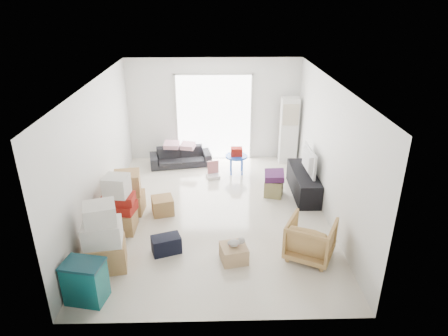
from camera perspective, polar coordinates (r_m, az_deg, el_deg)
room_shell at (r=7.76m, az=-1.41°, el=2.32°), size 4.98×6.48×3.18m
sliding_door at (r=10.62m, az=-1.46°, el=7.70°), size 2.10×0.04×2.33m
ac_tower at (r=10.60m, az=9.22°, el=5.27°), size 0.45×0.30×1.75m
tv_console at (r=9.15m, az=11.27°, el=-2.08°), size 0.48×1.60×0.53m
television at (r=9.02m, az=11.44°, el=-0.19°), size 0.57×0.97×0.13m
sofa at (r=10.51m, az=-6.24°, el=2.00°), size 1.64×0.73×0.62m
pillow_left at (r=10.44m, az=-7.55°, el=3.94°), size 0.38×0.31×0.11m
pillow_right at (r=10.34m, az=-5.22°, el=3.88°), size 0.44×0.39×0.13m
armchair at (r=7.03m, az=12.28°, el=-9.64°), size 0.99×0.97×0.77m
storage_bins at (r=6.38m, az=-19.21°, el=-15.06°), size 0.65×0.52×0.67m
box_stack_a at (r=6.82m, az=-16.82°, el=-9.84°), size 0.74×0.65×1.19m
box_stack_b at (r=7.78m, az=-14.77°, el=-5.45°), size 0.68×0.57×1.14m
box_stack_c at (r=8.41m, az=-13.53°, el=-3.52°), size 0.61×0.57×0.88m
loose_box at (r=8.34m, az=-8.76°, el=-5.32°), size 0.51×0.51×0.35m
duffel_bag at (r=7.17m, az=-8.24°, el=-10.76°), size 0.56×0.44×0.31m
ottoman at (r=8.99m, az=7.12°, el=-2.80°), size 0.48×0.48×0.38m
blanket at (r=8.88m, az=7.20°, el=-1.29°), size 0.47×0.47×0.14m
kids_table at (r=9.91m, az=1.80°, el=1.87°), size 0.56×0.56×0.68m
toy_walker at (r=9.84m, az=-1.57°, el=-0.70°), size 0.36×0.33×0.40m
wood_crate at (r=6.92m, az=1.41°, el=-12.06°), size 0.51×0.51×0.29m
plush_bunny at (r=6.81m, az=1.71°, el=-10.58°), size 0.30×0.17×0.15m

